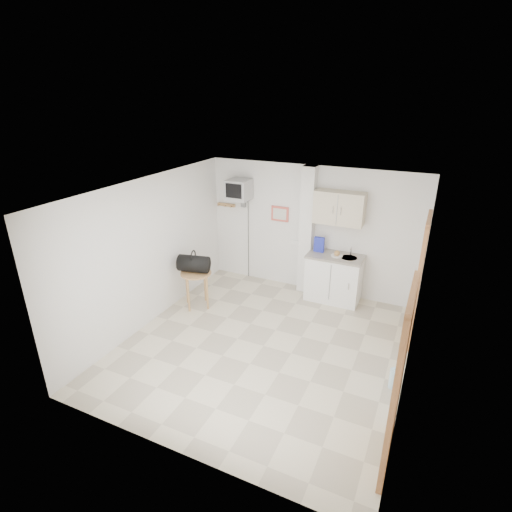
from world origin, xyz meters
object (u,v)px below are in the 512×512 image
at_px(round_table, 196,278).
at_px(duffel_bag, 194,264).
at_px(crt_television, 239,190).
at_px(water_bottle, 393,378).

distance_m(round_table, duffel_bag, 0.27).
bearing_deg(duffel_bag, round_table, -34.69).
height_order(crt_television, water_bottle, crt_television).
distance_m(round_table, water_bottle, 3.74).
bearing_deg(crt_television, water_bottle, -32.15).
distance_m(crt_television, round_table, 1.93).
xyz_separation_m(crt_television, water_bottle, (3.43, -2.16, -1.79)).
relative_size(crt_television, water_bottle, 6.57).
bearing_deg(round_table, duffel_bag, 157.52).
bearing_deg(crt_television, round_table, -98.34).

